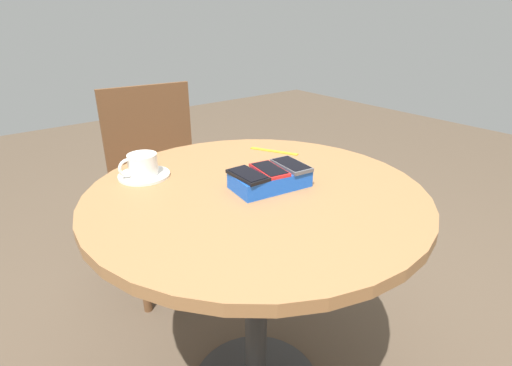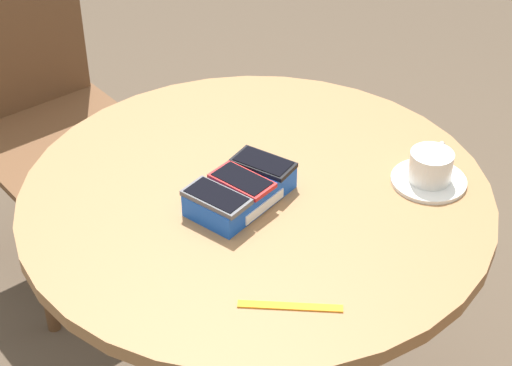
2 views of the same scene
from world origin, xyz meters
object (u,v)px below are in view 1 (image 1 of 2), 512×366
chair_near_window (162,181)px  coffee_cup (142,164)px  phone_red (269,170)px  saucer (144,175)px  lanyard_strap (274,151)px  phone_black (248,175)px  phone_box (270,179)px  round_table (256,234)px  phone_gray (291,165)px

chair_near_window → coffee_cup: bearing=61.5°
phone_red → saucer: size_ratio=0.87×
lanyard_strap → saucer: bearing=-8.5°
phone_red → saucer: 0.37m
phone_red → phone_black: bearing=-3.9°
phone_box → lanyard_strap: (-0.20, -0.22, -0.02)m
round_table → coffee_cup: bearing=-53.8°
round_table → chair_near_window: 0.87m
phone_black → saucer: bearing=-58.2°
phone_black → coffee_cup: bearing=-57.8°
round_table → lanyard_strap: (-0.24, -0.21, 0.14)m
phone_black → phone_red: bearing=176.1°
phone_red → lanyard_strap: phone_red is taller
phone_gray → saucer: size_ratio=0.88×
coffee_cup → lanyard_strap: bearing=171.6°
round_table → saucer: bearing=-54.2°
coffee_cup → chair_near_window: 0.72m
coffee_cup → phone_red: bearing=130.8°
round_table → phone_gray: 0.22m
phone_box → lanyard_strap: bearing=-132.7°
phone_box → saucer: size_ratio=1.48×
saucer → coffee_cup: coffee_cup is taller
round_table → phone_box: bearing=168.0°
saucer → phone_red: bearing=130.5°
phone_box → round_table: bearing=-12.0°
phone_box → phone_gray: bearing=172.3°
phone_box → chair_near_window: size_ratio=0.25×
saucer → coffee_cup: (0.00, 0.00, 0.04)m
phone_box → saucer: (0.24, -0.29, -0.02)m
phone_black → coffee_cup: (0.17, -0.28, -0.01)m
coffee_cup → chair_near_window: (-0.31, -0.57, -0.33)m
lanyard_strap → chair_near_window: (0.14, -0.64, -0.29)m
chair_near_window → round_table: bearing=82.8°
saucer → lanyard_strap: saucer is taller
round_table → chair_near_window: bearing=-97.2°
phone_box → saucer: bearing=-49.8°
round_table → lanyard_strap: bearing=-139.3°
round_table → phone_gray: phone_gray is taller
phone_gray → lanyard_strap: bearing=-120.3°
phone_box → phone_red: bearing=-92.5°
round_table → phone_black: phone_black is taller
phone_red → saucer: (0.24, -0.28, -0.05)m
phone_box → chair_near_window: bearing=-94.3°
phone_red → chair_near_window: size_ratio=0.14×
phone_gray → phone_red: 0.07m
phone_gray → phone_black: 0.14m
phone_gray → coffee_cup: coffee_cup is taller
phone_red → coffee_cup: (0.24, -0.28, -0.01)m
phone_box → phone_red: (-0.00, -0.00, 0.03)m
phone_box → phone_gray: phone_gray is taller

